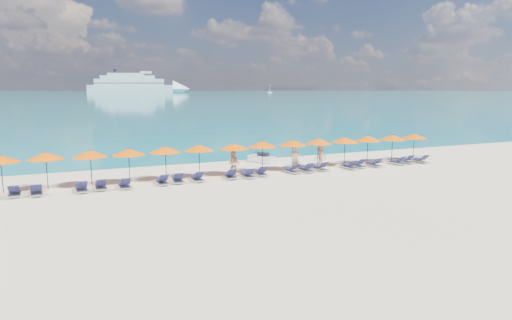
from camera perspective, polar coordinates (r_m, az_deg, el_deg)
name	(u,v)px	position (r m, az deg, el deg)	size (l,w,h in m)	color
ground	(275,187)	(26.42, 2.51, -3.56)	(1400.00, 1400.00, 0.00)	beige
sea	(84,92)	(683.39, -22.01, 8.35)	(1600.00, 1300.00, 0.01)	#1FA9B2
cruise_ship	(140,85)	(617.30, -15.18, 9.57)	(136.59, 61.72, 37.97)	silver
sailboat_near	(180,92)	(609.14, -10.15, 8.93)	(5.74, 1.91, 10.52)	silver
sailboat_far	(270,92)	(569.90, 1.86, 9.04)	(5.85, 1.95, 10.72)	silver
jetski	(262,158)	(34.91, 0.77, 0.22)	(1.85, 2.40, 0.81)	silver
beachgoer_a	(295,159)	(31.28, 5.28, 0.17)	(0.67, 0.44, 1.83)	tan
beachgoer_b	(234,164)	(29.34, -2.98, -0.49)	(0.86, 0.49, 1.76)	tan
beachgoer_c	(320,157)	(33.25, 8.59, 0.46)	(1.03, 0.48, 1.59)	tan
umbrella_0	(0,159)	(28.32, -30.94, 0.12)	(2.10, 2.10, 2.28)	black
umbrella_1	(46,156)	(28.33, -26.25, 0.50)	(2.10, 2.10, 2.28)	black
umbrella_2	(90,154)	(28.14, -21.24, 0.78)	(2.10, 2.10, 2.28)	black
umbrella_3	(129,152)	(28.18, -16.63, 1.04)	(2.10, 2.10, 2.28)	black
umbrella_4	(165,149)	(28.70, -12.00, 1.38)	(2.10, 2.10, 2.28)	black
umbrella_5	(199,148)	(29.16, -7.61, 1.64)	(2.10, 2.10, 2.28)	black
umbrella_6	(234,146)	(29.69, -2.95, 1.85)	(2.10, 2.10, 2.28)	black
umbrella_7	(263,144)	(30.78, 0.88, 2.13)	(2.10, 2.10, 2.28)	black
umbrella_8	(293,143)	(31.68, 4.91, 2.31)	(2.10, 2.10, 2.28)	black
umbrella_9	(318,141)	(32.86, 8.30, 2.50)	(2.10, 2.10, 2.28)	black
umbrella_10	(345,140)	(34.10, 11.78, 2.66)	(2.10, 2.10, 2.28)	black
umbrella_11	(368,138)	(35.40, 14.71, 2.79)	(2.10, 2.10, 2.28)	black
umbrella_12	(393,137)	(36.78, 17.76, 2.89)	(2.10, 2.10, 2.28)	black
umbrella_13	(414,136)	(38.43, 20.36, 3.02)	(2.10, 2.10, 2.28)	black
lounger_1	(15,192)	(27.63, -29.49, -3.73)	(0.71, 1.73, 0.66)	silver
lounger_2	(36,191)	(27.28, -27.24, -3.70)	(0.77, 1.75, 0.66)	silver
lounger_3	(82,188)	(27.09, -22.24, -3.44)	(0.79, 1.75, 0.66)	silver
lounger_4	(101,186)	(27.27, -19.98, -3.22)	(0.66, 1.71, 0.66)	silver
lounger_5	(124,184)	(27.15, -17.16, -3.12)	(0.70, 1.73, 0.66)	silver
lounger_6	(162,181)	(27.60, -12.43, -2.71)	(0.70, 1.73, 0.66)	silver
lounger_7	(178,179)	(27.93, -10.39, -2.50)	(0.73, 1.74, 0.66)	silver
lounger_8	(197,178)	(28.17, -7.89, -2.33)	(0.65, 1.71, 0.66)	silver
lounger_9	(230,175)	(28.77, -3.48, -2.01)	(0.78, 1.75, 0.66)	silver
lounger_10	(248,174)	(29.00, -1.12, -1.90)	(0.68, 1.72, 0.66)	silver
lounger_11	(261,172)	(29.69, 0.64, -1.63)	(0.79, 1.76, 0.66)	silver
lounger_12	(291,170)	(30.69, 4.69, -1.29)	(0.78, 1.75, 0.66)	silver
lounger_13	(306,169)	(31.16, 6.62, -1.16)	(0.63, 1.70, 0.66)	silver
lounger_14	(320,167)	(31.77, 8.49, -0.99)	(0.70, 1.73, 0.66)	silver
lounger_15	(349,166)	(32.85, 12.26, -0.76)	(0.67, 1.72, 0.66)	silver
lounger_16	(358,164)	(33.65, 13.40, -0.56)	(0.74, 1.74, 0.66)	silver
lounger_17	(374,164)	(34.25, 15.42, -0.47)	(0.69, 1.72, 0.66)	silver
lounger_18	(397,162)	(35.74, 18.26, -0.20)	(0.77, 1.75, 0.66)	silver
lounger_19	(406,160)	(36.63, 19.31, -0.03)	(0.76, 1.74, 0.66)	silver
lounger_20	(420,160)	(37.16, 21.01, 0.00)	(0.69, 1.72, 0.66)	silver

